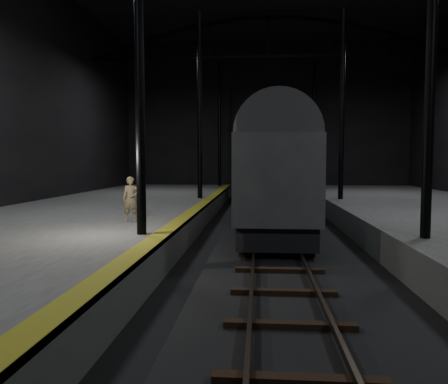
# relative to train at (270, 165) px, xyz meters

# --- Properties ---
(ground) EXTENTS (44.00, 44.00, 0.00)m
(ground) POSITION_rel_train_xyz_m (0.00, -6.77, -2.85)
(ground) COLOR black
(ground) RESTS_ON ground
(platform_left) EXTENTS (9.00, 43.80, 1.00)m
(platform_left) POSITION_rel_train_xyz_m (-7.50, -6.77, -2.35)
(platform_left) COLOR #4B4B48
(platform_left) RESTS_ON ground
(tactile_strip) EXTENTS (0.50, 43.80, 0.01)m
(tactile_strip) POSITION_rel_train_xyz_m (-3.25, -6.77, -1.84)
(tactile_strip) COLOR olive
(tactile_strip) RESTS_ON platform_left
(track) EXTENTS (2.40, 43.00, 0.24)m
(track) POSITION_rel_train_xyz_m (0.00, -6.77, -2.78)
(track) COLOR #3F3328
(track) RESTS_ON ground
(train) EXTENTS (2.86, 19.11, 5.11)m
(train) POSITION_rel_train_xyz_m (0.00, 0.00, 0.00)
(train) COLOR gray
(train) RESTS_ON ground
(woman) EXTENTS (0.62, 0.50, 1.50)m
(woman) POSITION_rel_train_xyz_m (-4.89, -8.12, -1.10)
(woman) COLOR #98875D
(woman) RESTS_ON platform_left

